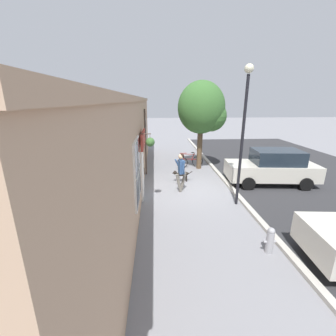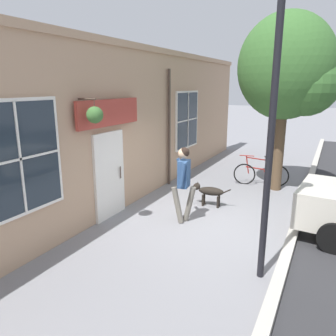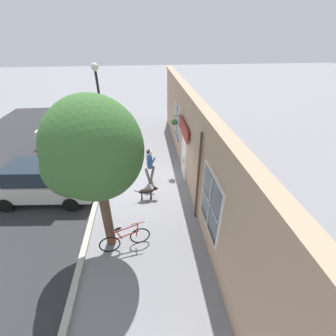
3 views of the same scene
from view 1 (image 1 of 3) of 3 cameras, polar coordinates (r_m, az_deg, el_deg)
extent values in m
plane|color=gray|center=(10.81, 5.43, -5.40)|extent=(90.00, 90.00, 0.00)
cube|color=#B2ADA3|center=(11.26, 15.58, -4.72)|extent=(0.20, 28.00, 0.12)
cube|color=#2D2D30|center=(13.72, 35.79, -3.74)|extent=(10.00, 28.00, 0.01)
cube|color=tan|center=(10.12, -7.57, 4.97)|extent=(0.30, 18.00, 4.04)
cube|color=tan|center=(9.91, -8.06, 16.95)|extent=(0.42, 18.00, 0.16)
cube|color=white|center=(9.70, -6.63, -1.45)|extent=(0.10, 1.10, 2.10)
cube|color=#232D38|center=(9.72, -6.44, -1.73)|extent=(0.03, 0.90, 1.90)
cylinder|color=#47382D|center=(10.03, -6.01, -0.82)|extent=(0.03, 0.03, 0.30)
cube|color=#AD3D33|center=(9.34, -6.32, 7.33)|extent=(0.08, 2.20, 0.60)
cylinder|color=#47382D|center=(12.51, -5.73, 6.37)|extent=(0.09, 0.09, 3.64)
cylinder|color=#47382D|center=(8.41, -5.85, 8.63)|extent=(0.44, 0.04, 0.04)
cylinder|color=#47382D|center=(8.43, -4.58, 7.45)|extent=(0.01, 0.01, 0.34)
cone|color=#2D2823|center=(8.47, -4.55, 5.98)|extent=(0.32, 0.32, 0.18)
sphere|color=#3D6B33|center=(8.45, -4.56, 6.58)|extent=(0.34, 0.34, 0.34)
cube|color=white|center=(7.09, -7.90, -0.78)|extent=(0.08, 1.82, 2.02)
cube|color=#232D38|center=(7.09, -7.66, -0.77)|extent=(0.03, 1.70, 1.90)
cube|color=white|center=(7.09, -7.50, -0.77)|extent=(0.04, 0.04, 1.90)
cube|color=white|center=(7.09, -7.50, -0.77)|extent=(0.04, 1.70, 0.04)
cube|color=white|center=(13.98, -5.76, 8.02)|extent=(0.08, 1.82, 2.02)
cube|color=#232D38|center=(13.98, -5.64, 8.02)|extent=(0.03, 1.70, 1.90)
cube|color=white|center=(13.98, -5.55, 8.02)|extent=(0.04, 0.04, 1.90)
cube|color=white|center=(13.98, -5.55, 8.02)|extent=(0.04, 1.70, 0.04)
cylinder|color=#6B665B|center=(10.33, 2.77, -3.83)|extent=(0.32, 0.17, 0.88)
cylinder|color=#6B665B|center=(10.53, 3.86, -3.44)|extent=(0.32, 0.17, 0.88)
cube|color=#2D4C7A|center=(10.19, 3.39, 0.32)|extent=(0.26, 0.37, 0.63)
sphere|color=tan|center=(10.06, 3.33, 2.93)|extent=(0.24, 0.24, 0.24)
sphere|color=black|center=(10.06, 3.49, 3.07)|extent=(0.23, 0.23, 0.23)
cylinder|color=#2D4C7A|center=(9.97, 3.94, 0.17)|extent=(0.17, 0.10, 0.57)
cylinder|color=#2D4C7A|center=(10.36, 2.55, 0.95)|extent=(0.34, 0.13, 0.52)
ellipsoid|color=black|center=(11.66, 3.72, -1.48)|extent=(0.70, 0.32, 0.23)
cylinder|color=black|center=(11.63, 2.79, -2.86)|extent=(0.06, 0.06, 0.32)
cylinder|color=black|center=(11.77, 2.65, -2.62)|extent=(0.06, 0.06, 0.32)
cylinder|color=black|center=(11.72, 4.75, -2.75)|extent=(0.06, 0.06, 0.32)
cylinder|color=black|center=(11.85, 4.58, -2.51)|extent=(0.06, 0.06, 0.32)
sphere|color=black|center=(11.55, 1.79, -1.17)|extent=(0.19, 0.19, 0.19)
cone|color=black|center=(11.54, 1.25, -1.29)|extent=(0.11, 0.10, 0.09)
cone|color=black|center=(11.48, 1.89, -0.83)|extent=(0.06, 0.06, 0.07)
cone|color=black|center=(11.57, 1.80, -0.68)|extent=(0.06, 0.06, 0.07)
cylinder|color=black|center=(11.74, 5.72, -1.15)|extent=(0.21, 0.06, 0.14)
cylinder|color=brown|center=(13.82, 8.03, 5.33)|extent=(0.31, 0.31, 2.71)
ellipsoid|color=#38662D|center=(13.56, 8.45, 14.96)|extent=(2.73, 2.46, 3.00)
sphere|color=#38662D|center=(13.69, 10.86, 12.85)|extent=(1.81, 1.81, 1.81)
torus|color=black|center=(14.02, 3.66, 1.31)|extent=(0.70, 0.15, 0.70)
torus|color=black|center=(14.43, 7.49, 1.65)|extent=(0.70, 0.15, 0.70)
cylinder|color=maroon|center=(14.16, 5.63, 2.26)|extent=(0.96, 0.29, 0.15)
cylinder|color=maroon|center=(14.20, 6.31, 2.86)|extent=(0.21, 0.09, 0.48)
cylinder|color=maroon|center=(14.07, 5.48, 3.51)|extent=(0.81, 0.25, 0.13)
cylinder|color=maroon|center=(13.96, 3.98, 2.60)|extent=(0.14, 0.07, 0.58)
cylinder|color=maroon|center=(13.88, 3.87, 3.79)|extent=(0.46, 0.10, 0.03)
ellipsoid|color=black|center=(14.14, 6.35, 3.89)|extent=(0.26, 0.16, 0.09)
cylinder|color=black|center=(8.10, 33.85, -14.00)|extent=(0.63, 0.23, 0.62)
cube|color=beige|center=(12.38, 24.59, -0.60)|extent=(4.44, 2.13, 0.76)
cube|color=#1E2833|center=(12.29, 25.92, 2.60)|extent=(2.36, 1.74, 0.68)
cylinder|color=black|center=(11.25, 19.75, -3.76)|extent=(0.63, 0.23, 0.62)
cylinder|color=black|center=(12.84, 17.43, -1.02)|extent=(0.63, 0.23, 0.62)
cylinder|color=black|center=(12.34, 31.62, -3.53)|extent=(0.63, 0.23, 0.62)
cylinder|color=black|center=(13.81, 28.14, -1.04)|extent=(0.63, 0.23, 0.62)
cylinder|color=black|center=(8.99, 18.23, 5.72)|extent=(0.11, 0.11, 4.94)
sphere|color=beige|center=(8.91, 19.91, 22.68)|extent=(0.32, 0.32, 0.32)
cylinder|color=#99999E|center=(7.11, 24.41, -16.87)|extent=(0.20, 0.20, 0.62)
sphere|color=#99999E|center=(6.92, 24.77, -14.37)|extent=(0.20, 0.20, 0.20)
cylinder|color=#99999E|center=(7.14, 25.33, -16.51)|extent=(0.10, 0.07, 0.07)
cylinder|color=#99999E|center=(7.04, 23.53, -16.80)|extent=(0.10, 0.07, 0.07)
camera|label=2|loc=(5.24, 48.94, 0.98)|focal=35.00mm
camera|label=3|loc=(19.10, 0.62, 23.91)|focal=24.00mm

